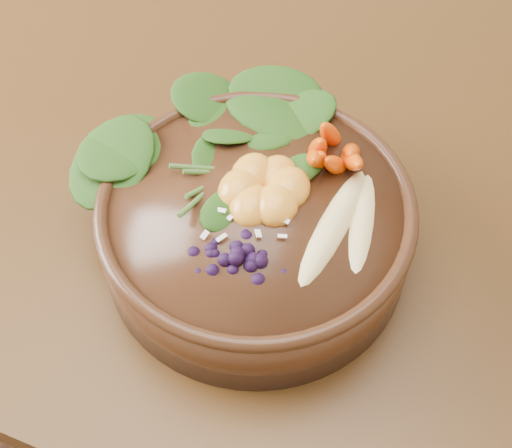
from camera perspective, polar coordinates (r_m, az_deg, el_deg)
The scene contains 9 objects.
ground at distance 1.59m, azimuth -7.37°, elevation -9.62°, with size 4.00×4.00×0.00m, color #381E0F.
dining_table at distance 1.05m, azimuth -11.09°, elevation 6.78°, with size 1.60×0.90×0.75m.
stoneware_bowl at distance 0.76m, azimuth 0.00°, elevation -0.45°, with size 0.33×0.33×0.09m, color #3C2213.
kale_heap at distance 0.76m, azimuth -2.10°, elevation 7.56°, with size 0.22×0.19×0.05m, color #234D12, non-canonical shape.
carrot_cluster at distance 0.74m, azimuth 6.54°, elevation 7.80°, with size 0.07×0.07×0.09m, color #DB3F00, non-canonical shape.
banana_halves at distance 0.70m, azimuth 7.48°, elevation 0.79°, with size 0.08×0.19×0.03m.
mandarin_cluster at distance 0.72m, azimuth 0.67°, elevation 3.66°, with size 0.10×0.10×0.04m, color orange, non-canonical shape.
blueberry_pile at distance 0.67m, azimuth -1.52°, elevation -1.64°, with size 0.15×0.11×0.05m, color black, non-canonical shape.
coconut_flakes at distance 0.71m, azimuth -0.39°, elevation 0.41°, with size 0.10×0.08×0.01m, color white, non-canonical shape.
Camera 1 is at (0.45, -0.58, 1.41)m, focal length 50.00 mm.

